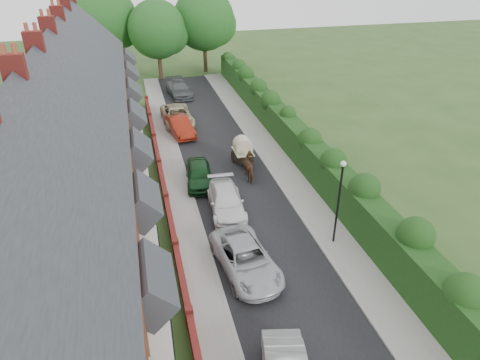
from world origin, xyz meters
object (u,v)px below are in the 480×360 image
object	(u,v)px
horse_cart	(243,149)
car_green	(199,174)
car_red	(179,126)
horse	(251,167)
car_silver_b	(246,259)
car_white	(226,201)
lamppost	(340,192)
car_beige	(177,116)
car_grey	(179,89)

from	to	relation	value
horse_cart	car_green	bearing A→B (deg)	-150.13
car_red	horse	xyz separation A→B (m)	(3.91, -9.31, 0.10)
car_silver_b	car_white	world-z (taller)	car_silver_b
lamppost	car_beige	distance (m)	21.45
car_white	car_beige	world-z (taller)	car_beige
car_white	horse_cart	xyz separation A→B (m)	(2.67, 6.10, 0.53)
car_silver_b	car_grey	bearing A→B (deg)	82.58
lamppost	car_green	xyz separation A→B (m)	(-6.22, 8.60, -2.55)
car_red	horse	distance (m)	10.10
car_silver_b	car_grey	xyz separation A→B (m)	(0.34, 29.74, 0.03)
car_green	car_grey	bearing A→B (deg)	92.76
car_beige	lamppost	bearing A→B (deg)	-75.13
car_green	car_red	bearing A→B (deg)	97.19
lamppost	horse	size ratio (longest dim) A/B	2.47
car_red	horse	bearing A→B (deg)	-77.07
lamppost	car_silver_b	distance (m)	6.07
lamppost	horse_cart	distance (m)	11.21
car_silver_b	car_white	bearing A→B (deg)	80.72
horse	horse_cart	bearing A→B (deg)	-90.83
car_green	car_beige	size ratio (longest dim) A/B	0.78
car_green	car_beige	world-z (taller)	car_beige
car_green	horse	size ratio (longest dim) A/B	2.10
car_beige	car_grey	size ratio (longest dim) A/B	1.05
car_beige	car_silver_b	bearing A→B (deg)	-89.94
car_beige	horse_cart	bearing A→B (deg)	-70.79
car_silver_b	car_green	xyz separation A→B (m)	(-0.81, 9.65, -0.01)
car_beige	horse	distance (m)	12.46
horse_cart	horse	bearing A→B (deg)	-90.00
car_white	horse	bearing A→B (deg)	58.92
car_grey	horse_cart	world-z (taller)	horse_cart
car_grey	horse	world-z (taller)	horse
car_silver_b	car_red	world-z (taller)	car_red
car_green	horse	distance (m)	3.73
car_red	car_beige	world-z (taller)	car_beige
car_red	lamppost	bearing A→B (deg)	-80.08
lamppost	car_red	bearing A→B (deg)	109.78
horse_cart	car_white	bearing A→B (deg)	-113.61
car_silver_b	horse	size ratio (longest dim) A/B	2.59
car_red	horse_cart	distance (m)	8.08
car_silver_b	lamppost	bearing A→B (deg)	4.25
car_white	car_silver_b	bearing A→B (deg)	-88.89
car_beige	horse_cart	world-z (taller)	horse_cart
car_white	car_beige	size ratio (longest dim) A/B	0.89
horse	car_beige	bearing A→B (deg)	-73.16
horse_cart	car_red	bearing A→B (deg)	118.98
car_silver_b	car_red	distance (m)	18.88
car_silver_b	car_white	xyz separation A→B (m)	(0.25, 5.69, -0.03)
horse	horse_cart	world-z (taller)	horse_cart
lamppost	car_red	size ratio (longest dim) A/B	1.09
car_red	horse	size ratio (longest dim) A/B	2.27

